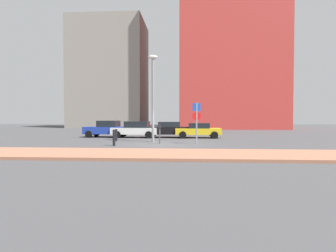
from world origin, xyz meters
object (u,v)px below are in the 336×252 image
parked_car_yellow (198,130)px  traffic_bollard_mid (116,135)px  parking_sign_post (197,118)px  parked_car_black (168,129)px  parking_meter (160,131)px  parked_car_white (136,129)px  parked_car_blue (107,129)px  street_lamp (153,91)px  traffic_bollard_near (114,138)px

parked_car_yellow → traffic_bollard_mid: 7.63m
parking_sign_post → parked_car_black: bearing=111.3°
parking_meter → parked_car_white: bearing=115.5°
parked_car_black → parking_sign_post: (2.43, -6.21, 1.04)m
parked_car_blue → street_lamp: (4.97, -4.81, 3.08)m
parking_sign_post → parked_car_yellow: bearing=86.3°
parked_car_black → parking_sign_post: 6.75m
parked_car_white → traffic_bollard_mid: size_ratio=4.58×
parking_sign_post → parking_meter: 2.72m
parked_car_white → traffic_bollard_near: size_ratio=4.05×
parked_car_blue → traffic_bollard_mid: size_ratio=4.42×
parked_car_white → parked_car_black: (2.96, 0.25, -0.01)m
parked_car_white → street_lamp: street_lamp is taller
parked_car_white → parking_meter: size_ratio=3.09×
parking_sign_post → street_lamp: size_ratio=0.44×
parking_meter → parked_car_blue: bearing=132.1°
parked_car_yellow → traffic_bollard_near: (-5.79, -7.42, -0.18)m
parked_car_blue → parked_car_yellow: bearing=-2.5°
parking_meter → traffic_bollard_near: (-2.84, -1.56, -0.37)m
traffic_bollard_near → parking_meter: bearing=28.8°
parked_car_black → traffic_bollard_near: 8.28m
parked_car_white → parking_sign_post: bearing=-47.9°
traffic_bollard_near → parked_car_black: bearing=68.9°
parked_car_black → parking_sign_post: bearing=-68.7°
parked_car_blue → traffic_bollard_mid: bearing=-64.8°
parking_sign_post → parking_meter: bearing=178.9°
parked_car_black → traffic_bollard_mid: parked_car_black is taller
street_lamp → traffic_bollard_mid: street_lamp is taller
parking_meter → traffic_bollard_near: bearing=-151.2°
parking_meter → traffic_bollard_near: size_ratio=1.31×
parked_car_white → traffic_bollard_near: (-0.02, -7.46, -0.25)m
parked_car_blue → parked_car_white: bearing=-6.6°
parked_car_blue → parked_car_white: parked_car_blue is taller
parked_car_yellow → parking_sign_post: size_ratio=1.42×
parked_car_blue → parked_car_yellow: 8.58m
parked_car_white → parked_car_black: bearing=4.9°
parked_car_blue → parked_car_yellow: (8.57, -0.37, -0.08)m
parking_sign_post → traffic_bollard_mid: bearing=161.8°
parked_car_yellow → traffic_bollard_near: size_ratio=3.84×
parked_car_black → traffic_bollard_near: (-2.98, -7.72, -0.24)m
parked_car_white → parked_car_yellow: 5.77m
parked_car_white → parking_sign_post: 8.10m
parked_car_black → parked_car_white: bearing=-175.1°
parked_car_black → street_lamp: 5.72m
parking_meter → street_lamp: street_lamp is taller
parked_car_black → parked_car_yellow: size_ratio=1.02×
parked_car_yellow → parking_sign_post: parking_sign_post is taller
parked_car_yellow → traffic_bollard_mid: size_ratio=4.34×
street_lamp → traffic_bollard_near: (-2.19, -2.98, -3.34)m
traffic_bollard_near → traffic_bollard_mid: traffic_bollard_near is taller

